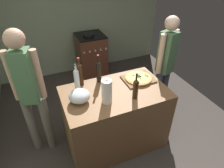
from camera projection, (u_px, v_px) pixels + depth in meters
name	position (u px, v px, depth m)	size (l,w,h in m)	color
ground_plane	(100.00, 108.00, 3.54)	(3.96, 3.60, 0.02)	#3F3833
kitchen_wall_rear	(72.00, 12.00, 3.97)	(3.96, 0.10, 2.60)	#99A889
counter	(115.00, 118.00, 2.68)	(1.31, 0.78, 0.90)	brown
cutting_board	(138.00, 79.00, 2.64)	(0.40, 0.32, 0.02)	brown
pizza	(138.00, 78.00, 2.63)	(0.36, 0.36, 0.03)	tan
mixing_bowl	(79.00, 96.00, 2.23)	(0.24, 0.24, 0.15)	#B2B2B7
paper_towel_roll	(107.00, 91.00, 2.19)	(0.12, 0.12, 0.30)	white
wine_bottle_dark	(99.00, 71.00, 2.52)	(0.07, 0.07, 0.39)	black
wine_bottle_green	(77.00, 79.00, 2.37)	(0.07, 0.07, 0.36)	silver
wine_bottle_amber	(136.00, 88.00, 2.25)	(0.06, 0.06, 0.34)	#331E0F
wine_bottle_clear	(80.00, 73.00, 2.46)	(0.08, 0.08, 0.38)	#331E0F
stove	(91.00, 56.00, 4.22)	(0.56, 0.59, 0.96)	brown
person_in_stripes	(30.00, 90.00, 2.28)	(0.35, 0.25, 1.74)	slate
person_in_red	(165.00, 64.00, 2.92)	(0.35, 0.25, 1.65)	#383D4C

